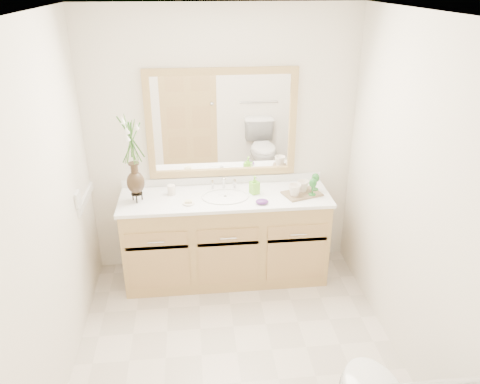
{
  "coord_description": "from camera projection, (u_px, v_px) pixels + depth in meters",
  "views": [
    {
      "loc": [
        -0.26,
        -2.68,
        2.59
      ],
      "look_at": [
        0.09,
        0.65,
        1.03
      ],
      "focal_mm": 35.0,
      "sensor_mm": 36.0,
      "label": 1
    }
  ],
  "objects": [
    {
      "name": "goblet_back",
      "position": [
        315.0,
        179.0,
        4.14
      ],
      "size": [
        0.07,
        0.07,
        0.16
      ],
      "color": "#246C28",
      "rests_on": "tray"
    },
    {
      "name": "switch_plate",
      "position": [
        78.0,
        199.0,
        3.69
      ],
      "size": [
        0.02,
        0.12,
        0.12
      ],
      "primitive_type": "cube",
      "color": "white",
      "rests_on": "wall_left"
    },
    {
      "name": "mug_right",
      "position": [
        303.0,
        186.0,
        4.12
      ],
      "size": [
        0.11,
        0.1,
        0.11
      ],
      "primitive_type": "imported",
      "rotation": [
        0.0,
        0.0,
        0.02
      ],
      "color": "white",
      "rests_on": "tray"
    },
    {
      "name": "soap_bottle",
      "position": [
        255.0,
        186.0,
        4.11
      ],
      "size": [
        0.09,
        0.09,
        0.15
      ],
      "primitive_type": "imported",
      "rotation": [
        0.0,
        0.0,
        0.42
      ],
      "color": "#71CA2F",
      "rests_on": "counter"
    },
    {
      "name": "wall_front",
      "position": [
        269.0,
        361.0,
        1.85
      ],
      "size": [
        2.4,
        0.02,
        2.4
      ],
      "primitive_type": "cube",
      "color": "white",
      "rests_on": "floor"
    },
    {
      "name": "tumbler",
      "position": [
        171.0,
        190.0,
        4.1
      ],
      "size": [
        0.07,
        0.07,
        0.09
      ],
      "primitive_type": "cylinder",
      "color": "white",
      "rests_on": "counter"
    },
    {
      "name": "purple_dish",
      "position": [
        262.0,
        202.0,
        3.95
      ],
      "size": [
        0.12,
        0.1,
        0.04
      ],
      "primitive_type": "ellipsoid",
      "rotation": [
        0.0,
        0.0,
        -0.1
      ],
      "color": "#502369",
      "rests_on": "counter"
    },
    {
      "name": "tray",
      "position": [
        302.0,
        194.0,
        4.12
      ],
      "size": [
        0.37,
        0.3,
        0.02
      ],
      "primitive_type": "cube",
      "rotation": [
        0.0,
        0.0,
        0.32
      ],
      "color": "brown",
      "rests_on": "counter"
    },
    {
      "name": "wall_back",
      "position": [
        222.0,
        145.0,
        4.2
      ],
      "size": [
        2.4,
        0.02,
        2.4
      ],
      "primitive_type": "cube",
      "color": "white",
      "rests_on": "floor"
    },
    {
      "name": "wall_left",
      "position": [
        45.0,
        221.0,
        2.91
      ],
      "size": [
        0.02,
        2.6,
        2.4
      ],
      "primitive_type": "cube",
      "color": "white",
      "rests_on": "floor"
    },
    {
      "name": "ceiling",
      "position": [
        236.0,
        13.0,
        2.52
      ],
      "size": [
        2.4,
        2.6,
        0.02
      ],
      "primitive_type": "cube",
      "color": "white",
      "rests_on": "wall_back"
    },
    {
      "name": "soap_dish",
      "position": [
        188.0,
        203.0,
        3.95
      ],
      "size": [
        0.1,
        0.1,
        0.03
      ],
      "color": "white",
      "rests_on": "counter"
    },
    {
      "name": "flower_vase",
      "position": [
        132.0,
        147.0,
        3.8
      ],
      "size": [
        0.18,
        0.18,
        0.72
      ],
      "rotation": [
        0.0,
        0.0,
        -0.33
      ],
      "color": "black",
      "rests_on": "counter"
    },
    {
      "name": "mirror",
      "position": [
        222.0,
        124.0,
        4.09
      ],
      "size": [
        1.32,
        0.04,
        0.97
      ],
      "color": "white",
      "rests_on": "wall_back"
    },
    {
      "name": "floor",
      "position": [
        237.0,
        352.0,
        3.53
      ],
      "size": [
        2.6,
        2.6,
        0.0
      ],
      "primitive_type": "plane",
      "color": "beige",
      "rests_on": "ground"
    },
    {
      "name": "mug_left",
      "position": [
        295.0,
        190.0,
        4.05
      ],
      "size": [
        0.12,
        0.11,
        0.11
      ],
      "primitive_type": "imported",
      "rotation": [
        0.0,
        0.0,
        0.11
      ],
      "color": "white",
      "rests_on": "tray"
    },
    {
      "name": "wall_right",
      "position": [
        414.0,
        202.0,
        3.14
      ],
      "size": [
        0.02,
        2.6,
        2.4
      ],
      "primitive_type": "cube",
      "color": "white",
      "rests_on": "floor"
    },
    {
      "name": "goblet_front",
      "position": [
        313.0,
        184.0,
        4.04
      ],
      "size": [
        0.07,
        0.07,
        0.15
      ],
      "color": "#246C28",
      "rests_on": "tray"
    },
    {
      "name": "vanity",
      "position": [
        226.0,
        238.0,
        4.28
      ],
      "size": [
        1.8,
        0.55,
        0.8
      ],
      "color": "tan",
      "rests_on": "floor"
    },
    {
      "name": "sink",
      "position": [
        225.0,
        202.0,
        4.1
      ],
      "size": [
        0.38,
        0.34,
        0.23
      ],
      "color": "white",
      "rests_on": "counter"
    },
    {
      "name": "counter",
      "position": [
        225.0,
        197.0,
        4.1
      ],
      "size": [
        1.84,
        0.57,
        0.03
      ],
      "primitive_type": "cube",
      "color": "white",
      "rests_on": "vanity"
    }
  ]
}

